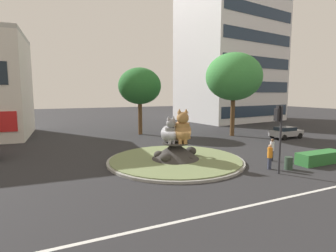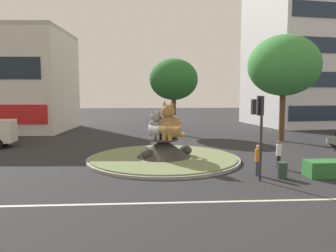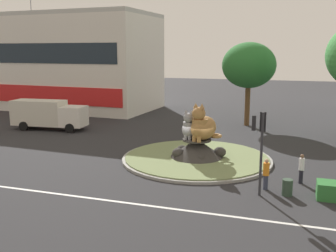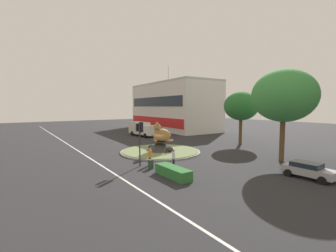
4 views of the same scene
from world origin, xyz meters
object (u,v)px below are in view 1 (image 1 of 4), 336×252
object	(u,v)px
broadleaf_tree_behind_island	(234,77)
litter_bin	(289,163)
cat_statue_grey	(169,133)
office_tower	(231,43)
sedan_on_far_lane	(286,132)
second_tree_near_tower	(140,86)
pedestrian_white_shirt	(272,149)
pedestrian_orange_shirt	(270,156)
traffic_light_mast	(279,124)
cat_statue_tabby	(182,130)

from	to	relation	value
broadleaf_tree_behind_island	litter_bin	bearing A→B (deg)	-112.64
cat_statue_grey	office_tower	world-z (taller)	office_tower
sedan_on_far_lane	second_tree_near_tower	bearing A→B (deg)	143.95
pedestrian_white_shirt	pedestrian_orange_shirt	size ratio (longest dim) A/B	0.99
pedestrian_orange_shirt	litter_bin	bearing A→B (deg)	145.51
broadleaf_tree_behind_island	second_tree_near_tower	size ratio (longest dim) A/B	1.20
litter_bin	pedestrian_white_shirt	bearing A→B (deg)	72.37
cat_statue_grey	traffic_light_mast	xyz separation A→B (m)	(5.32, -5.70, 1.04)
sedan_on_far_lane	traffic_light_mast	bearing A→B (deg)	-142.13
office_tower	broadleaf_tree_behind_island	xyz separation A→B (m)	(-11.97, -16.36, -7.66)
broadleaf_tree_behind_island	pedestrian_orange_shirt	xyz separation A→B (m)	(-6.91, -13.13, -6.39)
traffic_light_mast	pedestrian_orange_shirt	distance (m)	2.61
cat_statue_grey	cat_statue_tabby	distance (m)	1.02
second_tree_near_tower	litter_bin	world-z (taller)	second_tree_near_tower
pedestrian_orange_shirt	litter_bin	size ratio (longest dim) A/B	1.99
broadleaf_tree_behind_island	litter_bin	size ratio (longest dim) A/B	11.43
cat_statue_tabby	office_tower	bearing A→B (deg)	157.45
office_tower	pedestrian_orange_shirt	distance (m)	37.73
cat_statue_tabby	traffic_light_mast	size ratio (longest dim) A/B	0.60
cat_statue_grey	second_tree_near_tower	world-z (taller)	second_tree_near_tower
traffic_light_mast	broadleaf_tree_behind_island	size ratio (longest dim) A/B	0.44
broadleaf_tree_behind_island	pedestrian_white_shirt	distance (m)	14.03
traffic_light_mast	sedan_on_far_lane	world-z (taller)	traffic_light_mast
second_tree_near_tower	pedestrian_orange_shirt	size ratio (longest dim) A/B	4.80
traffic_light_mast	pedestrian_orange_shirt	xyz separation A→B (m)	(0.33, 0.96, -2.40)
litter_bin	broadleaf_tree_behind_island	bearing A→B (deg)	67.36
sedan_on_far_lane	office_tower	bearing A→B (deg)	68.46
second_tree_near_tower	pedestrian_orange_shirt	xyz separation A→B (m)	(3.28, -19.02, -5.27)
office_tower	pedestrian_white_shirt	world-z (taller)	office_tower
office_tower	litter_bin	world-z (taller)	office_tower
cat_statue_tabby	broadleaf_tree_behind_island	world-z (taller)	broadleaf_tree_behind_island
sedan_on_far_lane	litter_bin	world-z (taller)	sedan_on_far_lane
cat_statue_tabby	broadleaf_tree_behind_island	xyz separation A→B (m)	(11.61, 8.68, 4.82)
cat_statue_grey	pedestrian_orange_shirt	bearing A→B (deg)	54.90
traffic_light_mast	office_tower	distance (m)	37.85
second_tree_near_tower	pedestrian_white_shirt	size ratio (longest dim) A/B	4.83
second_tree_near_tower	pedestrian_white_shirt	xyz separation A→B (m)	(5.19, -17.34, -5.27)
broadleaf_tree_behind_island	sedan_on_far_lane	world-z (taller)	broadleaf_tree_behind_island
pedestrian_orange_shirt	sedan_on_far_lane	size ratio (longest dim) A/B	0.44
office_tower	sedan_on_far_lane	xyz separation A→B (m)	(-7.31, -20.53, -14.26)
office_tower	pedestrian_white_shirt	bearing A→B (deg)	-129.70
traffic_light_mast	pedestrian_orange_shirt	world-z (taller)	traffic_light_mast
broadleaf_tree_behind_island	cat_statue_grey	bearing A→B (deg)	-146.25
second_tree_near_tower	pedestrian_orange_shirt	bearing A→B (deg)	-80.20
office_tower	pedestrian_white_shirt	xyz separation A→B (m)	(-16.98, -27.81, -14.04)
broadleaf_tree_behind_island	litter_bin	xyz separation A→B (m)	(-5.73, -13.73, -6.89)
broadleaf_tree_behind_island	pedestrian_orange_shirt	distance (m)	16.15
office_tower	second_tree_near_tower	size ratio (longest dim) A/B	3.50
traffic_light_mast	pedestrian_orange_shirt	bearing A→B (deg)	-20.92
office_tower	litter_bin	size ratio (longest dim) A/B	33.34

